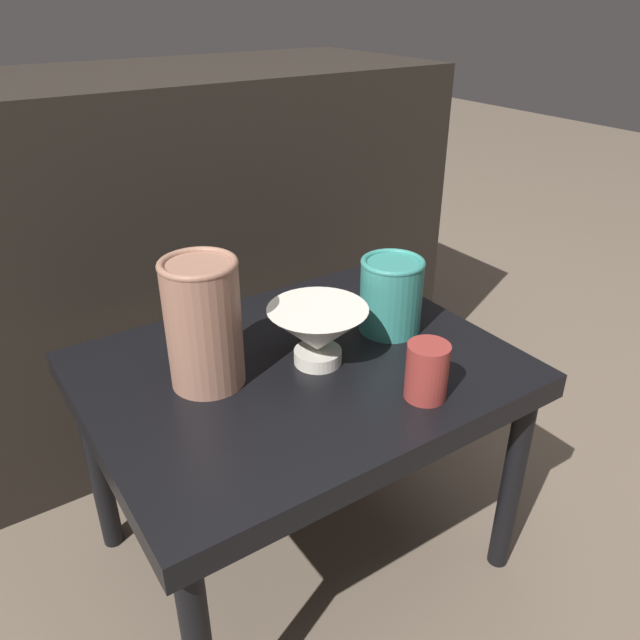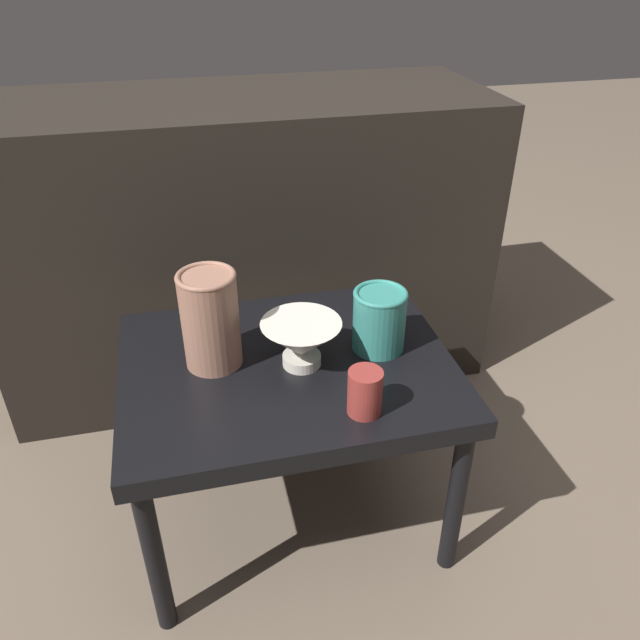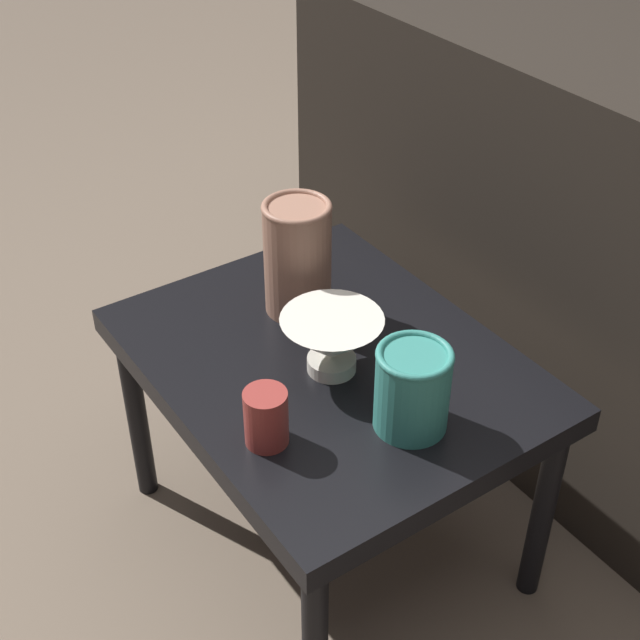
% 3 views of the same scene
% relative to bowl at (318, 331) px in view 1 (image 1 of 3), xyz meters
% --- Properties ---
extents(ground_plane, '(8.00, 8.00, 0.00)m').
position_rel_bowl_xyz_m(ground_plane, '(-0.03, 0.01, -0.47)').
color(ground_plane, '#6B5B4C').
extents(table, '(0.64, 0.51, 0.41)m').
position_rel_bowl_xyz_m(table, '(-0.03, 0.01, -0.10)').
color(table, black).
rests_on(table, ground_plane).
extents(couch_backdrop, '(1.29, 0.50, 0.78)m').
position_rel_bowl_xyz_m(couch_backdrop, '(-0.03, 0.63, -0.08)').
color(couch_backdrop, black).
rests_on(couch_backdrop, ground_plane).
extents(bowl, '(0.15, 0.15, 0.09)m').
position_rel_bowl_xyz_m(bowl, '(0.00, 0.00, 0.00)').
color(bowl, silver).
rests_on(bowl, table).
extents(vase_textured_left, '(0.11, 0.11, 0.19)m').
position_rel_bowl_xyz_m(vase_textured_left, '(-0.16, 0.05, 0.04)').
color(vase_textured_left, '#996B56').
rests_on(vase_textured_left, table).
extents(vase_colorful_right, '(0.11, 0.11, 0.13)m').
position_rel_bowl_xyz_m(vase_colorful_right, '(0.16, 0.02, 0.01)').
color(vase_colorful_right, teal).
rests_on(vase_colorful_right, table).
extents(cup, '(0.06, 0.06, 0.08)m').
position_rel_bowl_xyz_m(cup, '(0.08, -0.16, -0.01)').
color(cup, maroon).
rests_on(cup, table).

